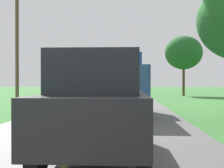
% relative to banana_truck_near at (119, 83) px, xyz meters
% --- Properties ---
extents(banana_truck_near, '(2.38, 5.82, 2.80)m').
position_rel_banana_truck_near_xyz_m(banana_truck_near, '(0.00, 0.00, 0.00)').
color(banana_truck_near, '#2D2D30').
rests_on(banana_truck_near, road_surface).
extents(banana_truck_far, '(2.38, 5.83, 2.80)m').
position_rel_banana_truck_near_xyz_m(banana_truck_far, '(-0.29, 14.40, 0.01)').
color(banana_truck_far, '#2D2D30').
rests_on(banana_truck_far, road_surface).
extents(utility_pole_roadside, '(1.65, 0.20, 7.22)m').
position_rel_banana_truck_near_xyz_m(utility_pole_roadside, '(-5.84, 3.24, 2.39)').
color(utility_pole_roadside, brown).
rests_on(utility_pole_roadside, ground).
extents(roadside_tree_far_left, '(4.11, 4.11, 6.61)m').
position_rel_banana_truck_near_xyz_m(roadside_tree_far_left, '(6.61, 20.58, 3.28)').
color(roadside_tree_far_left, '#4C3823').
rests_on(roadside_tree_far_left, ground).
extents(following_car, '(1.74, 4.10, 1.92)m').
position_rel_banana_truck_near_xyz_m(following_car, '(-0.16, -8.36, -0.40)').
color(following_car, black).
rests_on(following_car, road_surface).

